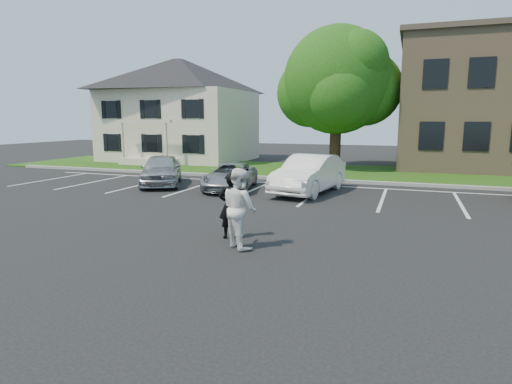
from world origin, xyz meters
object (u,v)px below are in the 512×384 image
house (180,110)px  tree (339,83)px  man_black_suit (230,206)px  man_white_shirt (240,208)px  car_white_sedan (309,174)px  car_silver_minivan (230,176)px  car_silver_west (161,170)px

house → tree: (12.32, -1.92, 1.52)m
house → man_black_suit: size_ratio=5.93×
man_black_suit → man_white_shirt: (0.55, -0.71, 0.12)m
house → man_white_shirt: size_ratio=5.23×
man_black_suit → car_white_sedan: man_black_suit is taller
tree → car_silver_minivan: tree is taller
house → car_white_sedan: size_ratio=2.10×
tree → man_black_suit: 17.78m
house → man_white_shirt: house is taller
man_white_shirt → car_silver_minivan: man_white_shirt is taller
tree → car_silver_west: 12.73m
car_silver_minivan → man_black_suit: bearing=-78.0°
car_silver_west → car_white_sedan: car_white_sedan is taller
tree → car_white_sedan: (0.39, -9.50, -4.54)m
tree → man_black_suit: tree is taller
car_silver_west → tree: bearing=28.6°
man_black_suit → man_white_shirt: size_ratio=0.88×
house → car_silver_minivan: size_ratio=2.42×
house → man_black_suit: (12.33, -19.13, -2.96)m
car_white_sedan → man_black_suit: bearing=-83.6°
car_silver_minivan → car_white_sedan: (3.54, 0.33, 0.22)m
tree → car_white_sedan: bearing=-87.7°
car_silver_west → man_white_shirt: bearing=-74.6°
car_silver_minivan → car_silver_west: bearing=167.4°
car_white_sedan → car_silver_minivan: bearing=-165.5°
man_white_shirt → car_silver_west: size_ratio=0.45×
man_black_suit → man_white_shirt: 0.91m
man_white_shirt → car_white_sedan: 8.42m
house → tree: bearing=-8.9°
house → car_silver_minivan: bearing=-52.0°
car_silver_minivan → car_white_sedan: bearing=-5.9°
tree → man_white_shirt: bearing=-88.2°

